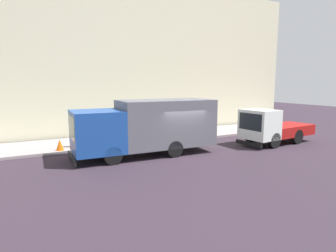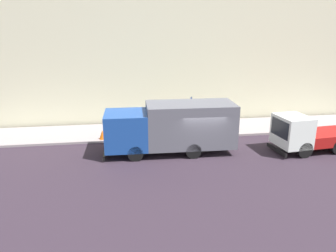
% 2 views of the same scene
% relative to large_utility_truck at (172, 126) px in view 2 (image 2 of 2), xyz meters
% --- Properties ---
extents(ground, '(80.00, 80.00, 0.00)m').
position_rel_large_utility_truck_xyz_m(ground, '(-0.74, -1.69, -1.66)').
color(ground, '#2F242F').
extents(sidewalk, '(4.02, 30.00, 0.15)m').
position_rel_large_utility_truck_xyz_m(sidewalk, '(4.27, -1.69, -1.59)').
color(sidewalk, gray).
rests_on(sidewalk, ground).
extents(building_facade, '(0.50, 30.00, 11.71)m').
position_rel_large_utility_truck_xyz_m(building_facade, '(6.78, -1.69, 4.19)').
color(building_facade, beige).
rests_on(building_facade, ground).
extents(large_utility_truck, '(2.80, 7.96, 3.05)m').
position_rel_large_utility_truck_xyz_m(large_utility_truck, '(0.00, 0.00, 0.00)').
color(large_utility_truck, '#1B4697').
rests_on(large_utility_truck, ground).
extents(small_flatbed_truck, '(2.61, 5.67, 2.33)m').
position_rel_large_utility_truck_xyz_m(small_flatbed_truck, '(-1.06, -8.35, -0.57)').
color(small_flatbed_truck, silver).
rests_on(small_flatbed_truck, ground).
extents(pedestrian_walking, '(0.45, 0.45, 1.59)m').
position_rel_large_utility_truck_xyz_m(pedestrian_walking, '(3.01, 3.28, -0.67)').
color(pedestrian_walking, brown).
rests_on(pedestrian_walking, sidewalk).
extents(traffic_cone_orange, '(0.44, 0.44, 0.63)m').
position_rel_large_utility_truck_xyz_m(traffic_cone_orange, '(2.63, 4.36, -1.19)').
color(traffic_cone_orange, orange).
rests_on(traffic_cone_orange, sidewalk).
extents(street_sign_post, '(0.44, 0.08, 2.72)m').
position_rel_large_utility_truck_xyz_m(street_sign_post, '(2.69, -1.78, 0.09)').
color(street_sign_post, '#4C5156').
rests_on(street_sign_post, sidewalk).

